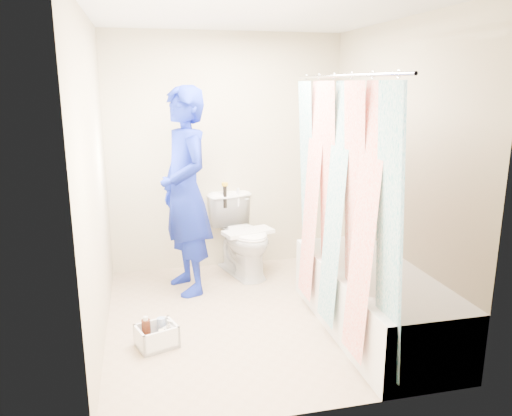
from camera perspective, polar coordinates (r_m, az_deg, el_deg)
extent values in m
plane|color=tan|center=(4.28, -0.11, -12.30)|extent=(2.60, 2.60, 0.00)
cube|color=silver|center=(3.87, -0.13, 21.48)|extent=(2.40, 2.60, 0.02)
cube|color=#B3AA8A|center=(5.16, -3.41, 6.23)|extent=(2.40, 0.02, 2.40)
cube|color=#B3AA8A|center=(2.68, 6.18, -1.18)|extent=(2.40, 0.02, 2.40)
cube|color=#B3AA8A|center=(3.82, -17.98, 2.79)|extent=(0.02, 2.60, 2.40)
cube|color=#B3AA8A|center=(4.33, 15.60, 4.22)|extent=(0.02, 2.60, 2.40)
cube|color=white|center=(4.08, 13.20, -10.21)|extent=(0.70, 1.75, 0.50)
cube|color=white|center=(4.00, 13.36, -7.46)|extent=(0.58, 1.63, 0.06)
cylinder|color=silver|center=(3.59, 9.86, 14.65)|extent=(0.02, 1.90, 0.02)
cube|color=white|center=(3.70, 9.26, 0.09)|extent=(0.06, 1.75, 1.80)
imported|color=silver|center=(5.07, -1.58, -3.14)|extent=(0.65, 0.88, 0.81)
cube|color=white|center=(4.94, -0.90, -2.76)|extent=(0.53, 0.34, 0.04)
cylinder|color=black|center=(5.12, -3.57, 1.31)|extent=(0.04, 0.04, 0.24)
cylinder|color=yellow|center=(5.09, -3.59, 2.73)|extent=(0.06, 0.06, 0.03)
cylinder|color=white|center=(5.19, -2.07, 1.26)|extent=(0.03, 0.03, 0.19)
imported|color=#0F1899|center=(4.57, -8.09, 1.82)|extent=(0.63, 0.79, 1.89)
cube|color=white|center=(3.91, -11.21, -15.07)|extent=(0.34, 0.30, 0.03)
cube|color=white|center=(3.84, -13.14, -14.56)|extent=(0.09, 0.22, 0.17)
cube|color=white|center=(3.92, -9.43, -13.76)|extent=(0.09, 0.22, 0.17)
cube|color=white|center=(3.79, -10.68, -14.82)|extent=(0.27, 0.11, 0.17)
cube|color=white|center=(3.96, -11.82, -13.54)|extent=(0.27, 0.11, 0.17)
cylinder|color=#3F190C|center=(3.87, -12.42, -13.64)|extent=(0.07, 0.07, 0.19)
cylinder|color=white|center=(3.92, -10.76, -13.34)|extent=(0.06, 0.06, 0.17)
cylinder|color=#F2E3BD|center=(3.84, -10.74, -14.34)|extent=(0.04, 0.04, 0.12)
cylinder|color=#3F190C|center=(3.83, -11.87, -15.09)|extent=(0.06, 0.06, 0.06)
cylinder|color=gold|center=(3.81, -11.90, -14.65)|extent=(0.06, 0.06, 0.01)
imported|color=white|center=(3.86, -9.88, -13.70)|extent=(0.11, 0.11, 0.18)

